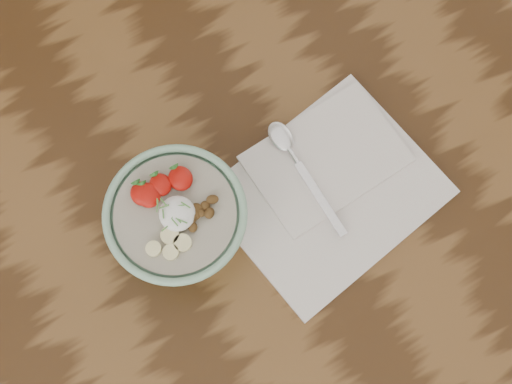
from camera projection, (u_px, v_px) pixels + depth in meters
table at (254, 173)px, 111.09cm from camera, size 160.00×90.00×75.00cm
breakfast_bowl at (178, 220)px, 93.19cm from camera, size 18.39×18.39×12.07cm
napkin at (328, 186)px, 100.09cm from camera, size 31.94×27.39×1.76cm
spoon at (290, 152)px, 99.91cm from camera, size 3.25×18.98×0.99cm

